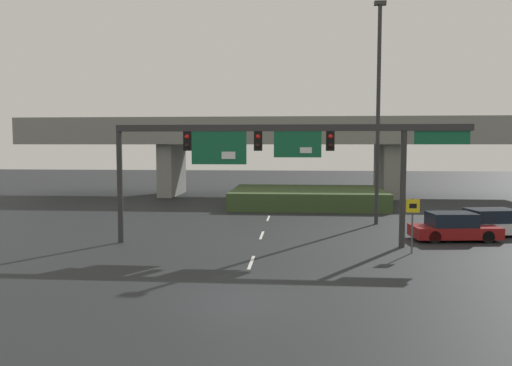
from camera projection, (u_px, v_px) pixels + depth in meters
The scene contains 9 objects.
ground_plane at pixel (238, 298), 16.10m from camera, with size 160.00×160.00×0.00m, color black.
lane_markings at pixel (265, 226), 30.38m from camera, with size 0.14×21.41×0.01m.
signal_gantry at pixel (277, 147), 24.17m from camera, with size 17.23×0.44×5.91m.
speed_limit_sign at pixel (413, 217), 22.56m from camera, with size 0.60×0.11×2.53m.
highway_light_pole_near at pixel (378, 108), 30.50m from camera, with size 0.70×0.36×13.57m.
overpass_bridge at pixel (277, 140), 47.86m from camera, with size 48.70×7.64×7.44m.
grass_embankment at pixel (307, 197), 40.39m from camera, with size 12.04×8.76×1.36m.
parked_sedan_near_right at pixel (453, 227), 25.76m from camera, with size 4.52×2.28×1.44m.
parked_sedan_mid_right at pixel (494, 223), 27.16m from camera, with size 5.05×2.83×1.44m.
Camera 1 is at (1.87, -15.67, 4.93)m, focal length 35.00 mm.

